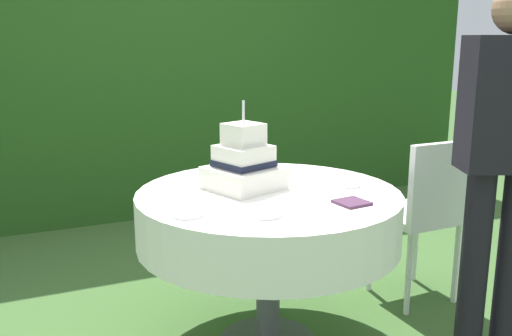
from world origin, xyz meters
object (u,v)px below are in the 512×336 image
serving_plate_left (277,168)px  serving_plate_right (187,214)px  standing_person (504,151)px  serving_plate_near (348,184)px  serving_plate_far (265,214)px  garden_chair (426,206)px  wedding_cake (244,165)px  cake_table (268,217)px  napkin_stack (352,202)px

serving_plate_left → serving_plate_right: same height
standing_person → serving_plate_right: bearing=167.5°
serving_plate_near → serving_plate_far: same height
serving_plate_right → garden_chair: (1.35, 0.23, -0.20)m
serving_plate_near → wedding_cake: bearing=161.6°
serving_plate_near → garden_chair: (0.55, 0.11, -0.20)m
cake_table → serving_plate_far: size_ratio=8.67×
serving_plate_left → garden_chair: size_ratio=0.15×
serving_plate_far → serving_plate_left: (0.38, 0.68, 0.00)m
serving_plate_left → garden_chair: bearing=-24.9°
serving_plate_right → napkin_stack: (0.65, -0.12, 0.00)m
serving_plate_left → serving_plate_near: bearing=-70.9°
serving_plate_far → garden_chair: bearing=18.1°
wedding_cake → napkin_stack: (0.31, -0.40, -0.10)m
cake_table → napkin_stack: size_ratio=9.53×
wedding_cake → cake_table: bearing=-52.5°
standing_person → wedding_cake: bearing=149.1°
serving_plate_near → napkin_stack: bearing=-120.1°
cake_table → serving_plate_right: serving_plate_right is taller
serving_plate_far → serving_plate_left: size_ratio=0.98×
wedding_cake → napkin_stack: wedding_cake is taller
napkin_stack → serving_plate_near: bearing=59.9°
napkin_stack → serving_plate_far: bearing=179.4°
garden_chair → standing_person: standing_person is taller
garden_chair → napkin_stack: bearing=-152.9°
napkin_stack → garden_chair: size_ratio=0.14×
napkin_stack → serving_plate_left: bearing=90.3°
serving_plate_left → standing_person: bearing=-53.1°
wedding_cake → serving_plate_near: wedding_cake is taller
serving_plate_near → garden_chair: size_ratio=0.14×
serving_plate_left → serving_plate_right: size_ratio=1.05×
serving_plate_right → garden_chair: size_ratio=0.14×
serving_plate_far → standing_person: size_ratio=0.08×
serving_plate_near → serving_plate_far: 0.59m
serving_plate_right → serving_plate_far: bearing=-24.2°
serving_plate_far → cake_table: bearing=62.7°
wedding_cake → garden_chair: size_ratio=0.44×
serving_plate_left → wedding_cake: bearing=-136.7°
wedding_cake → standing_person: standing_person is taller
serving_plate_near → serving_plate_far: bearing=-155.0°
serving_plate_right → serving_plate_near: bearing=9.0°
garden_chair → serving_plate_right: bearing=-170.2°
cake_table → serving_plate_near: serving_plate_near is taller
serving_plate_right → wedding_cake: bearing=38.6°
serving_plate_near → serving_plate_left: same height
serving_plate_left → standing_person: 1.08m
cake_table → serving_plate_near: size_ratio=9.57×
wedding_cake → serving_plate_near: size_ratio=3.25×
serving_plate_far → napkin_stack: bearing=-0.6°
serving_plate_near → serving_plate_left: (-0.15, 0.43, 0.00)m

